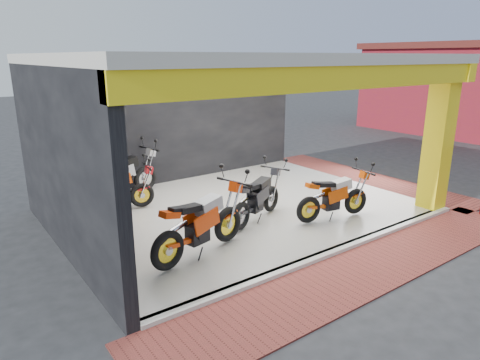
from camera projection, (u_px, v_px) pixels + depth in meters
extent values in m
plane|color=#2D2D30|center=(297.00, 236.00, 9.00)|extent=(80.00, 80.00, 0.00)
cube|color=white|center=(241.00, 208.00, 10.53)|extent=(8.00, 6.00, 0.10)
cube|color=beige|center=(241.00, 59.00, 9.54)|extent=(8.40, 6.40, 0.20)
cube|color=black|center=(178.00, 124.00, 12.46)|extent=(8.20, 0.20, 3.50)
cube|color=black|center=(59.00, 165.00, 7.73)|extent=(0.20, 6.20, 3.50)
cube|color=yellow|center=(438.00, 140.00, 10.06)|extent=(0.50, 0.50, 3.50)
cube|color=yellow|center=(345.00, 77.00, 7.30)|extent=(8.40, 0.30, 0.40)
cube|color=yellow|center=(357.00, 69.00, 11.90)|extent=(0.30, 6.40, 0.40)
cube|color=white|center=(335.00, 251.00, 8.19)|extent=(8.00, 0.20, 0.10)
cube|color=brown|center=(368.00, 269.00, 7.60)|extent=(9.00, 1.40, 0.03)
cube|color=brown|center=(365.00, 178.00, 13.27)|extent=(1.40, 7.00, 0.03)
cube|color=#3F1E14|center=(437.00, 114.00, 19.55)|extent=(0.06, 1.00, 2.20)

